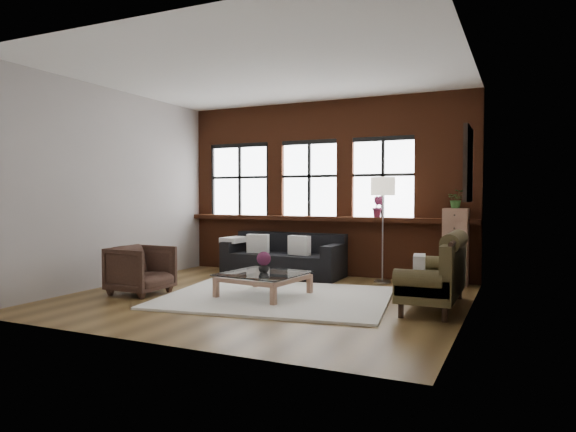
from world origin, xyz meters
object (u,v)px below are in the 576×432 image
at_px(vintage_settee, 433,273).
at_px(floor_lamp, 383,226).
at_px(dark_sofa, 283,255).
at_px(armchair, 141,270).
at_px(coffee_table, 264,285).
at_px(drawer_chest, 456,247).
at_px(vase, 264,267).

bearing_deg(vintage_settee, floor_lamp, 123.45).
bearing_deg(dark_sofa, armchair, -116.34).
height_order(coffee_table, floor_lamp, floor_lamp).
xyz_separation_m(vintage_settee, floor_lamp, (-1.08, 1.64, 0.50)).
bearing_deg(coffee_table, drawer_chest, 42.82).
distance_m(vintage_settee, drawer_chest, 1.89).
height_order(dark_sofa, drawer_chest, drawer_chest).
relative_size(vintage_settee, armchair, 2.17).
bearing_deg(coffee_table, armchair, -163.28).
relative_size(vase, drawer_chest, 0.13).
xyz_separation_m(dark_sofa, vintage_settee, (2.90, -1.57, 0.06)).
bearing_deg(drawer_chest, dark_sofa, -173.86).
xyz_separation_m(armchair, vase, (1.78, 0.53, 0.08)).
relative_size(coffee_table, floor_lamp, 0.57).
bearing_deg(vintage_settee, vase, -172.23).
bearing_deg(dark_sofa, drawer_chest, 6.14).
relative_size(dark_sofa, armchair, 2.75).
height_order(vase, drawer_chest, drawer_chest).
bearing_deg(coffee_table, vintage_settee, 7.77).
bearing_deg(drawer_chest, vase, -137.18).
xyz_separation_m(vintage_settee, coffee_table, (-2.31, -0.32, -0.28)).
xyz_separation_m(armchair, coffee_table, (1.78, 0.53, -0.19)).
bearing_deg(armchair, dark_sofa, -24.43).
bearing_deg(armchair, drawer_chest, -54.73).
distance_m(armchair, coffee_table, 1.87).
bearing_deg(drawer_chest, armchair, -146.64).
relative_size(vintage_settee, drawer_chest, 1.37).
bearing_deg(floor_lamp, vase, -122.14).
relative_size(dark_sofa, vase, 13.32).
bearing_deg(armchair, vase, -71.37).
xyz_separation_m(drawer_chest, floor_lamp, (-1.15, -0.24, 0.33)).
relative_size(coffee_table, drawer_chest, 0.86).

